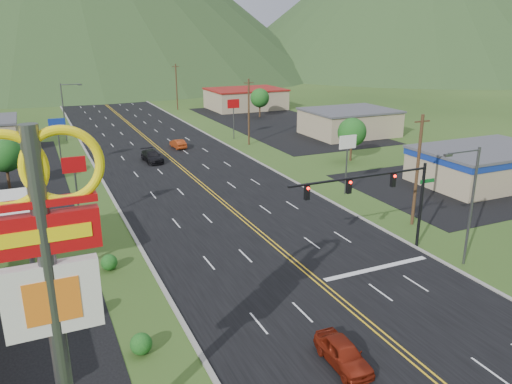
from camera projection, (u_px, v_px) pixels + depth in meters
name	position (u px, v px, depth m)	size (l,w,h in m)	color
pylon_sign	(47.00, 264.00, 16.63)	(4.32, 0.60, 14.00)	#59595E
traffic_signal	(382.00, 190.00, 37.49)	(13.10, 0.43, 7.00)	black
streetlight_east	(469.00, 199.00, 35.92)	(3.28, 0.25, 9.00)	#59595E
streetlight_west	(65.00, 108.00, 78.93)	(3.28, 0.25, 9.00)	#59595E
building_east_near	(485.00, 163.00, 57.22)	(15.40, 10.40, 4.10)	tan
building_east_mid	(349.00, 122.00, 84.04)	(14.40, 11.40, 4.30)	tan
building_east_far	(246.00, 99.00, 112.77)	(16.40, 12.40, 4.50)	tan
pole_sign_west_a	(75.00, 172.00, 43.39)	(2.00, 0.18, 6.40)	#59595E
pole_sign_west_b	(58.00, 129.00, 62.46)	(2.00, 0.18, 6.40)	#59595E
pole_sign_east_a	(347.00, 148.00, 52.28)	(2.00, 0.18, 6.40)	#59595E
pole_sign_east_b	(233.00, 108.00, 80.01)	(2.00, 0.18, 6.40)	#59595E
tree_west_a	(5.00, 155.00, 54.38)	(3.84, 3.84, 5.82)	#382314
tree_east_a	(352.00, 132.00, 66.57)	(3.84, 3.84, 5.82)	#382314
tree_east_b	(260.00, 98.00, 101.09)	(3.84, 3.84, 5.82)	#382314
utility_pole_a	(417.00, 170.00, 43.78)	(1.60, 0.28, 10.00)	#382314
utility_pole_b	(249.00, 111.00, 75.85)	(1.60, 0.28, 10.00)	#382314
utility_pole_c	(177.00, 86.00, 110.52)	(1.60, 0.28, 10.00)	#382314
utility_pole_d	(139.00, 73.00, 145.20)	(1.60, 0.28, 10.00)	#382314
car_red_near	(343.00, 354.00, 25.95)	(1.63, 4.04, 1.38)	maroon
car_dark_mid	(152.00, 157.00, 66.78)	(2.07, 5.08, 1.48)	black
car_red_far	(178.00, 144.00, 74.71)	(1.40, 4.02, 1.32)	#9E3511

